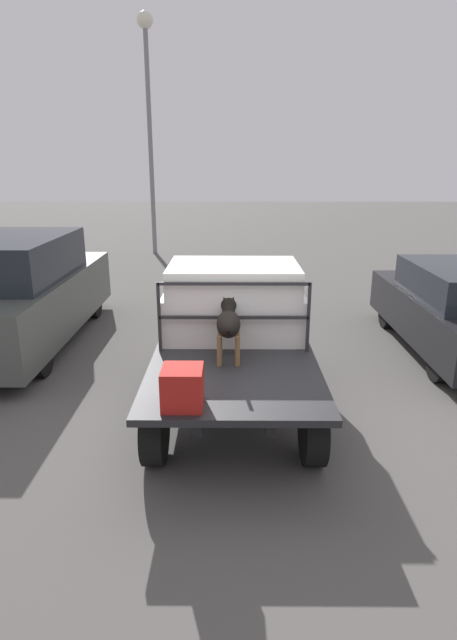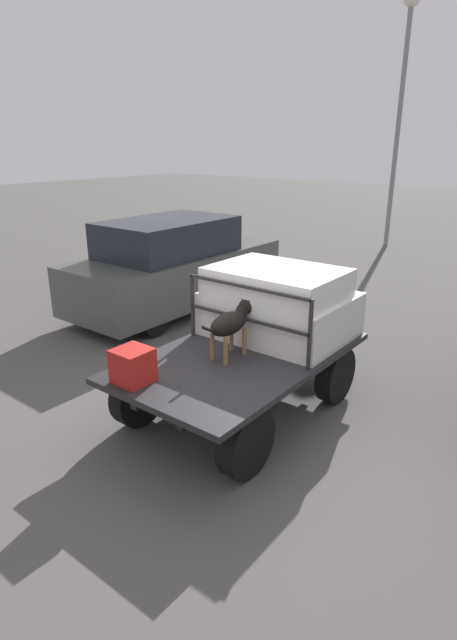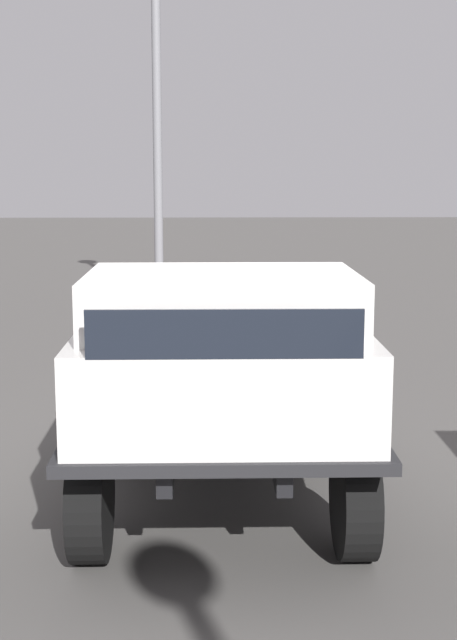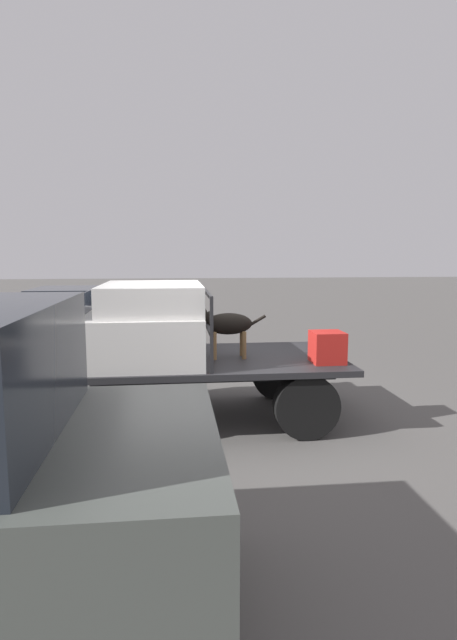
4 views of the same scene
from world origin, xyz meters
name	(u,v)px [view 4 (image 4 of 4)]	position (x,y,z in m)	size (l,w,h in m)	color
ground_plane	(214,418)	(0.00, 0.00, 0.00)	(80.00, 80.00, 0.00)	#514F4C
flatbed_truck	(214,375)	(0.00, 0.00, 0.62)	(3.53, 2.09, 0.88)	black
truck_cab	(147,324)	(0.91, 0.00, 1.37)	(1.55, 1.97, 1.02)	silver
truck_headboard	(206,313)	(0.10, 0.00, 1.50)	(0.04, 1.97, 0.93)	#232326
dog	(223,324)	(-0.13, 0.07, 1.36)	(1.05, 0.30, 0.75)	brown
cargo_crate	(327,347)	(-1.46, 0.52, 1.09)	(0.41, 0.41, 0.41)	#AD1E19
parked_sedan	(85,325)	(2.41, -3.98, 0.80)	(4.34, 1.87, 1.59)	black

